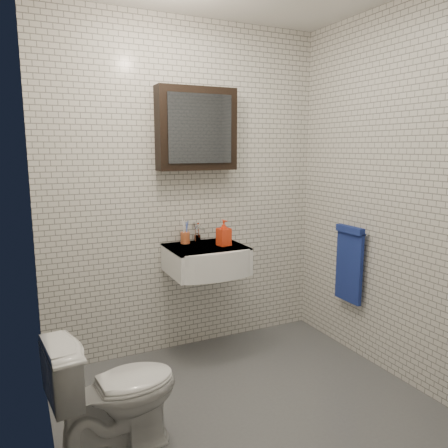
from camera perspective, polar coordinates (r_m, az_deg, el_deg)
name	(u,v)px	position (r m, az deg, el deg)	size (l,w,h in m)	color
ground	(249,408)	(2.88, 3.34, -22.86)	(2.20, 2.00, 0.01)	#52555A
room_shell	(252,166)	(2.42, 3.69, 7.60)	(2.22, 2.02, 2.51)	silver
washbasin	(208,260)	(3.21, -2.11, -4.67)	(0.55, 0.50, 0.20)	white
faucet	(198,233)	(3.35, -3.47, -1.23)	(0.06, 0.20, 0.15)	silver
mirror_cabinet	(197,129)	(3.28, -3.59, 12.28)	(0.60, 0.15, 0.60)	black
towel_rail	(349,261)	(3.43, 16.06, -4.65)	(0.09, 0.30, 0.58)	silver
toothbrush_cup	(185,237)	(3.31, -5.09, -1.73)	(0.09, 0.09, 0.19)	#BC582F
soap_bottle	(224,233)	(3.22, -0.03, -1.15)	(0.09, 0.09, 0.19)	orange
toilet	(115,391)	(2.47, -14.05, -20.44)	(0.37, 0.65, 0.66)	silver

